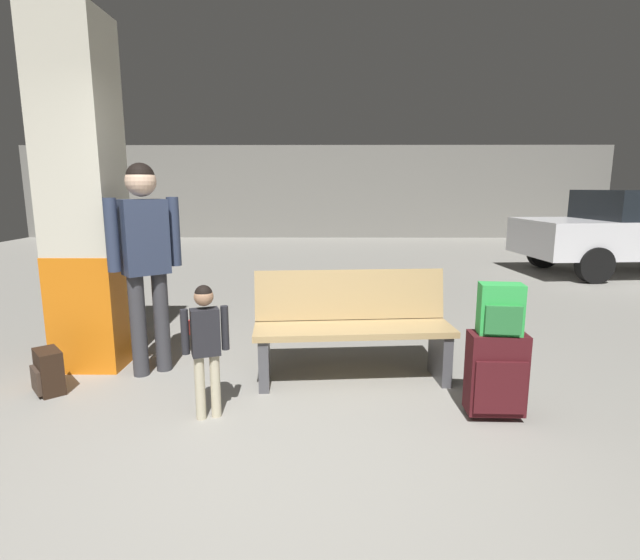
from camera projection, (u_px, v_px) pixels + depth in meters
name	position (u px, v px, depth m)	size (l,w,h in m)	color
ground_plane	(303.00, 308.00, 6.67)	(18.00, 18.00, 0.10)	gray
garage_back_wall	(315.00, 192.00, 15.10)	(18.00, 0.12, 2.80)	slate
structural_pillar	(84.00, 199.00, 4.17)	(0.57, 0.57, 2.95)	orange
bench	(352.00, 327.00, 4.01)	(1.64, 0.66, 0.89)	tan
suitcase	(496.00, 374.00, 3.33)	(0.39, 0.24, 0.60)	#471419
backpack_bright	(501.00, 310.00, 3.24)	(0.30, 0.22, 0.34)	green
child	(205.00, 338.00, 3.29)	(0.30, 0.18, 0.94)	beige
adult	(145.00, 247.00, 4.01)	(0.49, 0.41, 1.76)	#38383D
backpack_dark_floor	(48.00, 372.00, 3.78)	(0.31, 0.32, 0.34)	black
parked_car_side	(640.00, 230.00, 8.85)	(4.24, 2.08, 1.51)	silver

